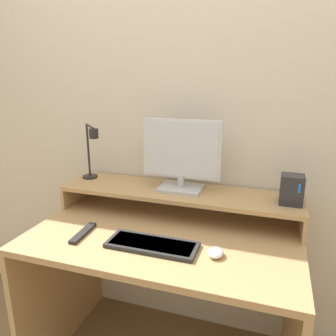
% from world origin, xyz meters
% --- Properties ---
extents(wall_back, '(6.00, 0.05, 2.50)m').
position_xyz_m(wall_back, '(0.00, 0.78, 1.25)').
color(wall_back, beige).
rests_on(wall_back, ground_plane).
extents(desk, '(1.24, 0.75, 0.78)m').
position_xyz_m(desk, '(0.00, 0.37, 0.55)').
color(desk, tan).
rests_on(desk, ground_plane).
extents(monitor_shelf, '(1.24, 0.30, 0.13)m').
position_xyz_m(monitor_shelf, '(0.00, 0.60, 0.89)').
color(monitor_shelf, tan).
rests_on(monitor_shelf, desk).
extents(monitor, '(0.41, 0.17, 0.37)m').
position_xyz_m(monitor, '(0.01, 0.61, 1.09)').
color(monitor, '#BCBCC1').
rests_on(monitor, monitor_shelf).
extents(desk_lamp, '(0.18, 0.19, 0.32)m').
position_xyz_m(desk_lamp, '(-0.50, 0.58, 1.09)').
color(desk_lamp, black).
rests_on(desk_lamp, monitor_shelf).
extents(router_dock, '(0.10, 0.09, 0.14)m').
position_xyz_m(router_dock, '(0.55, 0.58, 0.98)').
color(router_dock, '#28282D').
rests_on(router_dock, monitor_shelf).
extents(keyboard, '(0.39, 0.15, 0.02)m').
position_xyz_m(keyboard, '(-0.01, 0.23, 0.79)').
color(keyboard, '#282828').
rests_on(keyboard, desk).
extents(mouse, '(0.06, 0.08, 0.03)m').
position_xyz_m(mouse, '(0.26, 0.24, 0.79)').
color(mouse, white).
rests_on(mouse, desk).
extents(remote_control, '(0.05, 0.20, 0.02)m').
position_xyz_m(remote_control, '(-0.35, 0.23, 0.79)').
color(remote_control, black).
rests_on(remote_control, desk).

